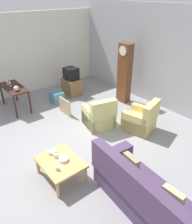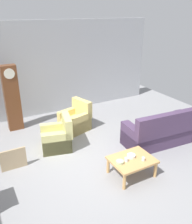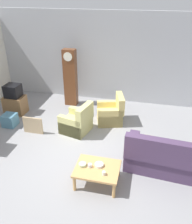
# 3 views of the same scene
# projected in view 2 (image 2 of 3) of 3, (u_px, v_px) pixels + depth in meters

# --- Properties ---
(ground_plane) EXTENTS (10.40, 10.40, 0.00)m
(ground_plane) POSITION_uv_depth(u_px,v_px,m) (93.00, 162.00, 5.98)
(ground_plane) COLOR gray
(garage_door_wall) EXTENTS (8.40, 0.16, 3.20)m
(garage_door_wall) POSITION_uv_depth(u_px,v_px,m) (43.00, 69.00, 8.25)
(garage_door_wall) COLOR #ADAFB5
(garage_door_wall) RESTS_ON ground_plane
(couch_floral) EXTENTS (2.16, 1.04, 1.04)m
(couch_floral) POSITION_uv_depth(u_px,v_px,m) (162.00, 132.00, 6.71)
(couch_floral) COLOR #4C3856
(couch_floral) RESTS_ON ground_plane
(armchair_olive_near) EXTENTS (0.95, 0.93, 0.92)m
(armchair_olive_near) POSITION_uv_depth(u_px,v_px,m) (58.00, 138.00, 6.50)
(armchair_olive_near) COLOR #CCC67A
(armchair_olive_near) RESTS_ON ground_plane
(armchair_olive_far) EXTENTS (0.97, 0.95, 0.92)m
(armchair_olive_far) POSITION_uv_depth(u_px,v_px,m) (76.00, 120.00, 7.52)
(armchair_olive_far) COLOR #E0C873
(armchair_olive_far) RESTS_ON ground_plane
(coffee_table_wood) EXTENTS (0.96, 0.76, 0.42)m
(coffee_table_wood) POSITION_uv_depth(u_px,v_px,m) (132.00, 161.00, 5.40)
(coffee_table_wood) COLOR tan
(coffee_table_wood) RESTS_ON ground_plane
(grandfather_clock) EXTENTS (0.44, 0.30, 2.03)m
(grandfather_clock) POSITION_uv_depth(u_px,v_px,m) (12.00, 98.00, 7.28)
(grandfather_clock) COLOR brown
(grandfather_clock) RESTS_ON ground_plane
(framed_picture_leaning) EXTENTS (0.60, 0.05, 0.52)m
(framed_picture_leaning) POSITION_uv_depth(u_px,v_px,m) (13.00, 159.00, 5.65)
(framed_picture_leaning) COLOR tan
(framed_picture_leaning) RESTS_ON ground_plane
(cup_white_porcelain) EXTENTS (0.07, 0.07, 0.08)m
(cup_white_porcelain) POSITION_uv_depth(u_px,v_px,m) (143.00, 159.00, 5.31)
(cup_white_porcelain) COLOR white
(cup_white_porcelain) RESTS_ON coffee_table_wood
(cup_blue_rimmed) EXTENTS (0.09, 0.09, 0.08)m
(cup_blue_rimmed) POSITION_uv_depth(u_px,v_px,m) (126.00, 160.00, 5.28)
(cup_blue_rimmed) COLOR silver
(cup_blue_rimmed) RESTS_ON coffee_table_wood
(bowl_white_stacked) EXTENTS (0.19, 0.19, 0.06)m
(bowl_white_stacked) POSITION_uv_depth(u_px,v_px,m) (131.00, 156.00, 5.44)
(bowl_white_stacked) COLOR white
(bowl_white_stacked) RESTS_ON coffee_table_wood
(bowl_shallow_green) EXTENTS (0.17, 0.17, 0.06)m
(bowl_shallow_green) POSITION_uv_depth(u_px,v_px,m) (120.00, 162.00, 5.22)
(bowl_shallow_green) COLOR #B2C69E
(bowl_shallow_green) RESTS_ON coffee_table_wood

